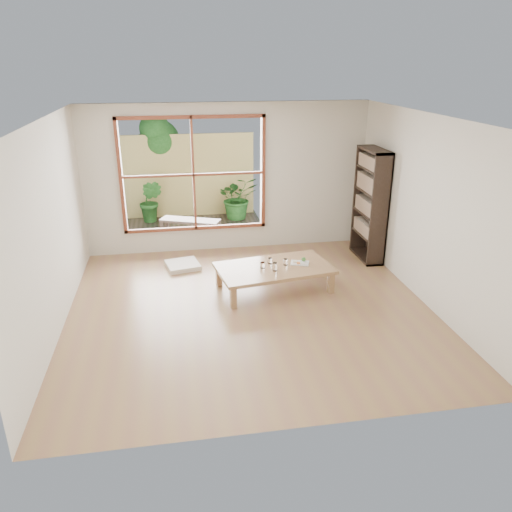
{
  "coord_description": "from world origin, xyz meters",
  "views": [
    {
      "loc": [
        -0.97,
        -6.18,
        3.28
      ],
      "look_at": [
        0.19,
        0.58,
        0.55
      ],
      "focal_mm": 35.0,
      "sensor_mm": 36.0,
      "label": 1
    }
  ],
  "objects": [
    {
      "name": "bookshelf",
      "position": [
        2.33,
        1.57,
        0.95
      ],
      "size": [
        0.3,
        0.86,
        1.9
      ],
      "primitive_type": "cube",
      "color": "#2D2219",
      "rests_on": "ground"
    },
    {
      "name": "bamboo_fence",
      "position": [
        -0.6,
        4.56,
        0.9
      ],
      "size": [
        2.8,
        0.06,
        1.8
      ],
      "primitive_type": "cube",
      "color": "tan",
      "rests_on": "ground"
    },
    {
      "name": "shrub_right",
      "position": [
        0.39,
        4.15,
        0.49
      ],
      "size": [
        0.92,
        0.82,
        0.93
      ],
      "primitive_type": "imported",
      "rotation": [
        0.0,
        0.0,
        0.12
      ],
      "color": "#296123",
      "rests_on": "deck"
    },
    {
      "name": "glass_short",
      "position": [
        0.42,
        0.69,
        0.41
      ],
      "size": [
        0.07,
        0.07,
        0.09
      ],
      "primitive_type": "cylinder",
      "color": "silver",
      "rests_on": "low_table"
    },
    {
      "name": "floor_cushion",
      "position": [
        -0.88,
        1.65,
        0.04
      ],
      "size": [
        0.62,
        0.62,
        0.08
      ],
      "primitive_type": "cube",
      "rotation": [
        0.0,
        0.0,
        0.21
      ],
      "color": "white",
      "rests_on": "ground"
    },
    {
      "name": "garden_tree",
      "position": [
        -1.28,
        4.86,
        1.63
      ],
      "size": [
        1.04,
        0.85,
        2.22
      ],
      "color": "#4C3D2D",
      "rests_on": "ground"
    },
    {
      "name": "food_tray",
      "position": [
        0.88,
        0.62,
        0.39
      ],
      "size": [
        0.32,
        0.27,
        0.09
      ],
      "rotation": [
        0.0,
        0.0,
        -0.32
      ],
      "color": "white",
      "rests_on": "low_table"
    },
    {
      "name": "low_table",
      "position": [
        0.46,
        0.56,
        0.32
      ],
      "size": [
        1.82,
        1.21,
        0.37
      ],
      "rotation": [
        0.0,
        0.0,
        0.16
      ],
      "color": "#966948",
      "rests_on": "ground"
    },
    {
      "name": "ground",
      "position": [
        0.0,
        0.0,
        0.0
      ],
      "size": [
        5.0,
        5.0,
        0.0
      ],
      "primitive_type": "plane",
      "color": "#926649",
      "rests_on": "ground"
    },
    {
      "name": "glass_small",
      "position": [
        0.28,
        0.54,
        0.41
      ],
      "size": [
        0.07,
        0.07,
        0.09
      ],
      "primitive_type": "cylinder",
      "color": "silver",
      "rests_on": "low_table"
    },
    {
      "name": "glass_tall",
      "position": [
        0.44,
        0.4,
        0.43
      ],
      "size": [
        0.07,
        0.07,
        0.13
      ],
      "primitive_type": "cylinder",
      "color": "silver",
      "rests_on": "low_table"
    },
    {
      "name": "deck",
      "position": [
        -0.6,
        3.56,
        0.0
      ],
      "size": [
        2.8,
        2.0,
        0.05
      ],
      "primitive_type": "cube",
      "color": "#352D26",
      "rests_on": "ground"
    },
    {
      "name": "glass_mid",
      "position": [
        0.64,
        0.59,
        0.42
      ],
      "size": [
        0.07,
        0.07,
        0.1
      ],
      "primitive_type": "cylinder",
      "color": "silver",
      "rests_on": "low_table"
    },
    {
      "name": "shrub_left",
      "position": [
        -1.44,
        4.22,
        0.48
      ],
      "size": [
        0.61,
        0.56,
        0.9
      ],
      "primitive_type": "imported",
      "rotation": [
        0.0,
        0.0,
        -0.41
      ],
      "color": "#296123",
      "rests_on": "deck"
    },
    {
      "name": "garden_bench",
      "position": [
        -0.68,
        3.07,
        0.33
      ],
      "size": [
        1.19,
        0.75,
        0.36
      ],
      "rotation": [
        0.0,
        0.0,
        -0.39
      ],
      "color": "#2D2219",
      "rests_on": "deck"
    }
  ]
}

